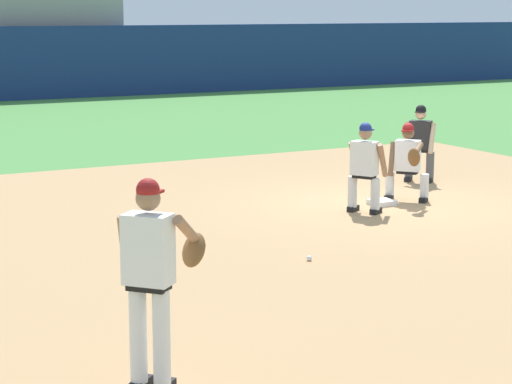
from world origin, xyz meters
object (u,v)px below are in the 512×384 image
first_base_bag (382,203)px  umpire (420,140)px  first_baseman (408,159)px  pitcher (152,272)px  baserunner (365,164)px  baseball (309,258)px

first_base_bag → umpire: size_ratio=0.26×
first_baseman → umpire: umpire is taller
pitcher → baserunner: bearing=42.7°
umpire → first_baseman: bearing=-133.3°
pitcher → first_baseman: (7.06, 5.86, -0.33)m
first_base_bag → umpire: bearing=38.4°
baserunner → umpire: same height
pitcher → first_baseman: pitcher is taller
baseball → umpire: size_ratio=0.05×
baserunner → first_base_bag: bearing=31.1°
baserunner → umpire: (2.57, 1.91, 0.00)m
baseball → pitcher: (-3.50, -3.19, 1.02)m
first_baseman → umpire: bearing=46.7°
baserunner → umpire: size_ratio=1.00×
umpire → first_base_bag: bearing=-141.6°
pitcher → umpire: size_ratio=1.27×
first_base_bag → first_baseman: (0.56, 0.07, 0.69)m
first_base_bag → baserunner: (-0.62, -0.38, 0.75)m
baseball → baserunner: baserunner is taller
first_baseman → baserunner: (-1.18, -0.44, 0.06)m
pitcher → first_baseman: 9.19m
first_base_bag → baserunner: size_ratio=0.26×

